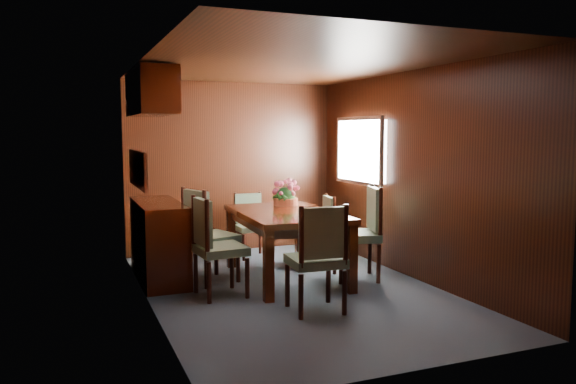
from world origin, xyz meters
name	(u,v)px	position (x,y,z in m)	size (l,w,h in m)	color
ground	(292,290)	(0.00, 0.00, 0.00)	(4.50, 4.50, 0.00)	#37414C
room_shell	(272,138)	(-0.10, 0.33, 1.63)	(3.06, 4.52, 2.41)	black
sideboard	(159,241)	(-1.25, 1.00, 0.45)	(0.48, 1.40, 0.90)	#381307
dining_table	(286,221)	(0.11, 0.44, 0.68)	(1.13, 1.73, 0.79)	#381307
chair_left_near	(213,241)	(-0.84, 0.07, 0.58)	(0.51, 0.53, 1.04)	black
chair_left_far	(205,230)	(-0.79, 0.64, 0.60)	(0.63, 0.64, 1.08)	black
chair_right_near	(363,227)	(0.95, 0.13, 0.60)	(0.62, 0.64, 1.09)	black
chair_right_far	(321,226)	(0.80, 0.96, 0.50)	(0.47, 0.49, 0.89)	black
chair_head	(318,253)	(-0.07, -0.82, 0.58)	(0.53, 0.51, 1.04)	black
chair_foot	(250,221)	(0.11, 1.76, 0.48)	(0.43, 0.41, 0.87)	black
flower_centerpiece	(286,193)	(0.29, 0.92, 0.95)	(0.32, 0.32, 0.32)	#C8613D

